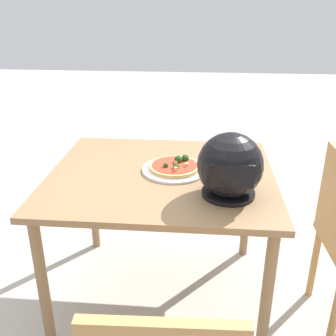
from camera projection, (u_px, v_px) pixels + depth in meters
ground_plane at (162, 292)px, 2.21m from camera, size 14.00×14.00×0.00m
dining_table at (162, 188)px, 1.95m from camera, size 1.09×0.95×0.74m
pizza_plate at (174, 170)px, 1.93m from camera, size 0.32×0.32×0.01m
pizza at (175, 166)px, 1.93m from camera, size 0.25×0.25×0.05m
motorcycle_helmet at (230, 167)px, 1.64m from camera, size 0.28×0.28×0.28m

